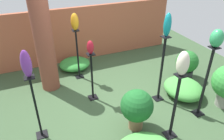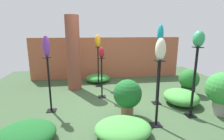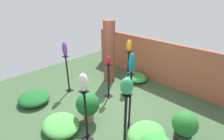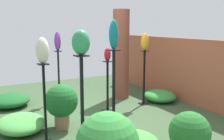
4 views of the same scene
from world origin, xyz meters
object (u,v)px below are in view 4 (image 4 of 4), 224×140
Objects in this scene: pedestal_ruby at (108,89)px; pedestal_violet at (59,79)px; brick_pillar at (121,55)px; pedestal_teal at (114,99)px; art_vase_ivory at (42,51)px; art_vase_jade at (81,42)px; potted_plant_walkway_edge at (61,102)px; art_vase_violet at (58,41)px; art_vase_teal at (114,35)px; pedestal_jade at (82,116)px; potted_plant_back_center at (189,136)px; art_vase_amber at (145,42)px; pedestal_amber at (144,80)px; art_vase_ruby at (107,54)px; pedestal_ivory at (45,108)px.

pedestal_violet reaches higher than pedestal_ruby.
pedestal_teal is (2.11, -1.41, -0.43)m from brick_pillar.
art_vase_ivory is at bearing -59.86° from pedestal_ruby.
art_vase_jade is 1.79m from potted_plant_walkway_edge.
art_vase_violet is (-1.21, -0.69, 0.97)m from pedestal_ruby.
pedestal_violet is 2.72× the size of art_vase_teal.
brick_pillar is at bearing 74.38° from art_vase_violet.
art_vase_teal reaches higher than pedestal_jade.
art_vase_teal is at bearing -155.99° from potted_plant_back_center.
art_vase_amber is at bearing 92.15° from pedestal_ruby.
art_vase_teal is 1.16× the size of art_vase_ivory.
pedestal_violet is (-1.17, -1.68, -0.01)m from pedestal_amber.
pedestal_ruby is 0.88× the size of pedestal_violet.
pedestal_jade is 3.76× the size of art_vase_ivory.
art_vase_ruby reaches higher than pedestal_violet.
art_vase_violet is 2.31m from art_vase_ivory.
pedestal_ruby is 3.46× the size of art_vase_jade.
art_vase_amber reaches higher than pedestal_ivory.
pedestal_violet is 1.54m from art_vase_ruby.
brick_pillar reaches higher than art_vase_teal.
pedestal_ruby reaches higher than potted_plant_walkway_edge.
potted_plant_back_center is at bearing 61.73° from art_vase_jade.
pedestal_jade reaches higher than potted_plant_walkway_edge.
art_vase_teal is 0.63× the size of potted_plant_back_center.
pedestal_teal is at bearing -24.22° from pedestal_ruby.
brick_pillar is at bearing 140.39° from art_vase_jade.
pedestal_ruby is 0.86× the size of pedestal_ivory.
art_vase_teal reaches higher than art_vase_amber.
pedestal_jade is at bearing -51.59° from art_vase_amber.
pedestal_amber is 1.18m from art_vase_ruby.
potted_plant_back_center is at bearing 61.73° from pedestal_jade.
pedestal_jade is 1.19× the size of pedestal_violet.
pedestal_violet is 0.90m from art_vase_violet.
brick_pillar is 5.68× the size of art_vase_ivory.
art_vase_ivory is at bearing -22.92° from art_vase_violet.
art_vase_violet reaches higher than art_vase_ruby.
potted_plant_back_center is at bearing 28.26° from potted_plant_walkway_edge.
pedestal_jade is at bearing 153.43° from art_vase_jade.
art_vase_amber is at bearing 130.73° from pedestal_teal.
pedestal_amber reaches higher than pedestal_violet.
pedestal_teal is (1.36, -1.58, 0.10)m from pedestal_amber.
pedestal_amber is at bearing 55.11° from pedestal_violet.
brick_pillar is 0.85m from art_vase_amber.
pedestal_violet reaches higher than potted_plant_back_center.
pedestal_jade is 1.82× the size of potted_plant_walkway_edge.
pedestal_jade is at bearing -36.49° from pedestal_ruby.
art_vase_violet is 1.15× the size of art_vase_ivory.
pedestal_amber is 0.89m from art_vase_amber.
art_vase_violet is (0.00, 0.00, 0.90)m from pedestal_violet.
pedestal_violet is at bearing -124.89° from art_vase_amber.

